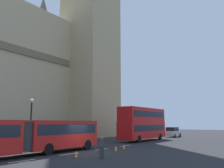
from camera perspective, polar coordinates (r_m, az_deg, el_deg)
ground_plane at (r=22.99m, az=-6.92°, el=-16.00°), size 160.00×160.00×0.00m
lane_centre_marking at (r=20.18m, az=-15.12°, el=-16.69°), size 25.20×0.16×0.01m
articulated_bus at (r=20.81m, az=-21.42°, el=-11.32°), size 16.70×2.54×2.90m
double_decker_bus at (r=36.79m, az=7.51°, el=-9.24°), size 10.78×2.54×4.90m
sedan_lead at (r=47.61m, az=14.48°, el=-11.19°), size 4.40×1.86×1.85m
traffic_cone_west at (r=19.31m, az=-8.66°, el=-16.41°), size 0.36×0.36×0.58m
traffic_cone_middle at (r=23.18m, az=0.94°, el=-15.31°), size 0.36×0.36×0.58m
traffic_cone_east at (r=24.77m, az=2.93°, el=-14.91°), size 0.36×0.36×0.58m
street_lamp at (r=26.88m, az=-19.02°, el=-8.07°), size 0.44×0.44×5.27m
pedestrian_near_cones at (r=18.59m, az=-2.51°, el=-14.83°), size 0.46×0.45×1.69m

